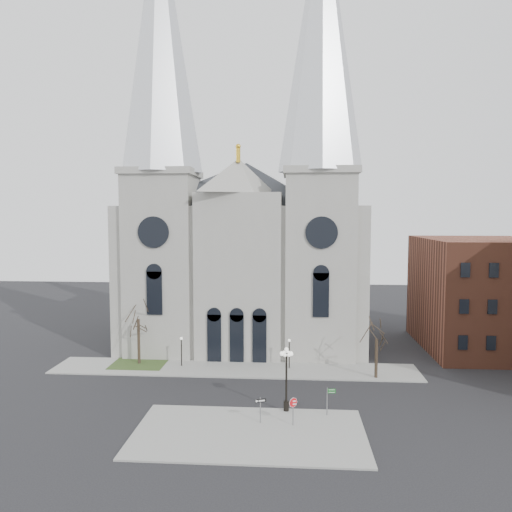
# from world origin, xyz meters

# --- Properties ---
(ground) EXTENTS (160.00, 160.00, 0.00)m
(ground) POSITION_xyz_m (0.00, 0.00, 0.00)
(ground) COLOR black
(ground) RESTS_ON ground
(sidewalk_near) EXTENTS (18.00, 10.00, 0.14)m
(sidewalk_near) POSITION_xyz_m (3.00, -5.00, 0.07)
(sidewalk_near) COLOR gray
(sidewalk_near) RESTS_ON ground
(sidewalk_far) EXTENTS (40.00, 6.00, 0.14)m
(sidewalk_far) POSITION_xyz_m (0.00, 11.00, 0.07)
(sidewalk_far) COLOR gray
(sidewalk_far) RESTS_ON ground
(grass_patch) EXTENTS (6.00, 5.00, 0.18)m
(grass_patch) POSITION_xyz_m (-11.00, 12.00, 0.09)
(grass_patch) COLOR #2A3F1B
(grass_patch) RESTS_ON ground
(cathedral) EXTENTS (33.00, 26.66, 54.00)m
(cathedral) POSITION_xyz_m (0.00, 22.86, 18.48)
(cathedral) COLOR gray
(cathedral) RESTS_ON ground
(bg_building_brick) EXTENTS (14.00, 18.00, 14.00)m
(bg_building_brick) POSITION_xyz_m (30.00, 22.00, 7.00)
(bg_building_brick) COLOR brown
(bg_building_brick) RESTS_ON ground
(tree_left) EXTENTS (3.20, 3.20, 7.50)m
(tree_left) POSITION_xyz_m (-11.00, 12.00, 5.58)
(tree_left) COLOR black
(tree_left) RESTS_ON ground
(tree_right) EXTENTS (3.20, 3.20, 6.00)m
(tree_right) POSITION_xyz_m (15.00, 9.00, 4.47)
(tree_right) COLOR black
(tree_right) RESTS_ON ground
(ped_lamp_left) EXTENTS (0.32, 0.32, 3.26)m
(ped_lamp_left) POSITION_xyz_m (-6.00, 11.50, 2.33)
(ped_lamp_left) COLOR black
(ped_lamp_left) RESTS_ON sidewalk_far
(ped_lamp_right) EXTENTS (0.32, 0.32, 3.26)m
(ped_lamp_right) POSITION_xyz_m (6.00, 11.50, 2.33)
(ped_lamp_right) COLOR black
(ped_lamp_right) RESTS_ON sidewalk_far
(stop_sign) EXTENTS (0.80, 0.24, 2.27)m
(stop_sign) POSITION_xyz_m (6.39, -3.40, 1.77)
(stop_sign) COLOR slate
(stop_sign) RESTS_ON sidewalk_near
(globe_lamp) EXTENTS (1.50, 1.50, 5.55)m
(globe_lamp) POSITION_xyz_m (5.81, -0.50, 3.63)
(globe_lamp) COLOR black
(globe_lamp) RESTS_ON sidewalk_near
(one_way_sign) EXTENTS (0.89, 0.33, 2.11)m
(one_way_sign) POSITION_xyz_m (3.75, -3.18, 1.57)
(one_way_sign) COLOR slate
(one_way_sign) RESTS_ON sidewalk_near
(street_name_sign) EXTENTS (0.75, 0.13, 2.35)m
(street_name_sign) POSITION_xyz_m (9.33, -1.20, 1.52)
(street_name_sign) COLOR slate
(street_name_sign) RESTS_ON sidewalk_near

